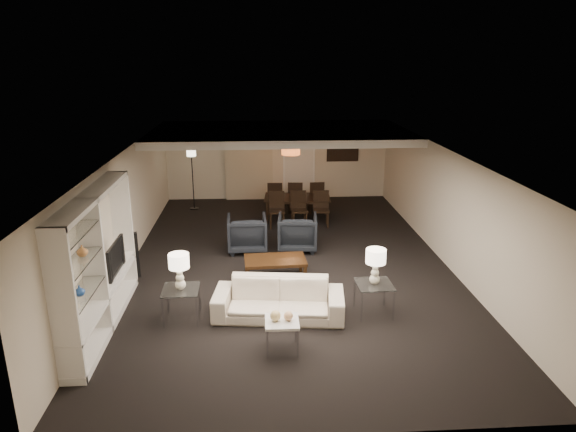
% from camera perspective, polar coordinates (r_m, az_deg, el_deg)
% --- Properties ---
extents(floor, '(11.00, 11.00, 0.00)m').
position_cam_1_polar(floor, '(11.56, 0.00, -5.21)').
color(floor, black).
rests_on(floor, ground).
extents(ceiling, '(7.00, 11.00, 0.02)m').
position_cam_1_polar(ceiling, '(10.85, 0.00, 7.07)').
color(ceiling, silver).
rests_on(ceiling, ground).
extents(wall_back, '(7.00, 0.02, 2.50)m').
position_cam_1_polar(wall_back, '(16.48, -1.22, 6.24)').
color(wall_back, beige).
rests_on(wall_back, ground).
extents(wall_front, '(7.00, 0.02, 2.50)m').
position_cam_1_polar(wall_front, '(6.10, 3.38, -14.27)').
color(wall_front, beige).
rests_on(wall_front, ground).
extents(wall_left, '(0.02, 11.00, 2.50)m').
position_cam_1_polar(wall_left, '(11.47, -17.73, 0.38)').
color(wall_left, beige).
rests_on(wall_left, ground).
extents(wall_right, '(0.02, 11.00, 2.50)m').
position_cam_1_polar(wall_right, '(11.88, 17.11, 1.01)').
color(wall_right, beige).
rests_on(wall_right, ground).
extents(ceiling_soffit, '(7.00, 4.00, 0.20)m').
position_cam_1_polar(ceiling_soffit, '(14.31, -0.90, 9.20)').
color(ceiling_soffit, silver).
rests_on(ceiling_soffit, ceiling).
extents(curtains, '(1.50, 0.12, 2.40)m').
position_cam_1_polar(curtains, '(16.39, -4.37, 5.96)').
color(curtains, beige).
rests_on(curtains, wall_back).
extents(door, '(0.90, 0.05, 2.10)m').
position_cam_1_polar(door, '(16.53, 1.22, 5.57)').
color(door, silver).
rests_on(door, wall_back).
extents(painting, '(0.95, 0.04, 0.65)m').
position_cam_1_polar(painting, '(16.60, 6.10, 7.28)').
color(painting, '#142D38').
rests_on(painting, wall_back).
extents(media_unit, '(0.38, 3.40, 2.35)m').
position_cam_1_polar(media_unit, '(9.08, -20.30, -4.87)').
color(media_unit, white).
rests_on(media_unit, wall_left).
extents(pendant_light, '(0.52, 0.52, 0.24)m').
position_cam_1_polar(pendant_light, '(14.40, 0.31, 7.32)').
color(pendant_light, '#D8591E').
rests_on(pendant_light, ceiling_soffit).
extents(sofa, '(2.38, 1.16, 0.67)m').
position_cam_1_polar(sofa, '(9.18, -1.04, -9.23)').
color(sofa, beige).
rests_on(sofa, floor).
extents(coffee_table, '(1.29, 0.80, 0.45)m').
position_cam_1_polar(coffee_table, '(10.67, -1.43, -5.90)').
color(coffee_table, '#311E0D').
rests_on(coffee_table, floor).
extents(armchair_left, '(0.94, 0.97, 0.85)m').
position_cam_1_polar(armchair_left, '(12.18, -4.58, -1.92)').
color(armchair_left, black).
rests_on(armchair_left, floor).
extents(armchair_right, '(0.99, 1.01, 0.85)m').
position_cam_1_polar(armchair_right, '(12.22, 1.06, -1.81)').
color(armchair_right, black).
rests_on(armchair_right, floor).
extents(side_table_left, '(0.64, 0.64, 0.59)m').
position_cam_1_polar(side_table_left, '(9.29, -11.72, -9.57)').
color(side_table_left, silver).
rests_on(side_table_left, floor).
extents(side_table_right, '(0.65, 0.65, 0.59)m').
position_cam_1_polar(side_table_right, '(9.42, 9.49, -9.04)').
color(side_table_right, silver).
rests_on(side_table_right, floor).
extents(table_lamp_left, '(0.40, 0.40, 0.65)m').
position_cam_1_polar(table_lamp_left, '(9.03, -11.96, -6.07)').
color(table_lamp_left, white).
rests_on(table_lamp_left, side_table_left).
extents(table_lamp_right, '(0.39, 0.39, 0.65)m').
position_cam_1_polar(table_lamp_right, '(9.16, 9.68, -5.58)').
color(table_lamp_right, beige).
rests_on(table_lamp_right, side_table_right).
extents(marble_table, '(0.53, 0.53, 0.52)m').
position_cam_1_polar(marble_table, '(8.25, -0.67, -13.11)').
color(marble_table, silver).
rests_on(marble_table, floor).
extents(gold_gourd_a, '(0.17, 0.17, 0.17)m').
position_cam_1_polar(gold_gourd_a, '(8.07, -1.40, -11.02)').
color(gold_gourd_a, '#E8C87B').
rests_on(gold_gourd_a, marble_table).
extents(gold_gourd_b, '(0.15, 0.15, 0.15)m').
position_cam_1_polar(gold_gourd_b, '(8.09, 0.04, -11.05)').
color(gold_gourd_b, '#F1B880').
rests_on(gold_gourd_b, marble_table).
extents(television, '(0.98, 0.13, 0.56)m').
position_cam_1_polar(television, '(9.61, -19.14, -4.41)').
color(television, black).
rests_on(television, media_unit).
extents(vase_blue, '(0.16, 0.16, 0.16)m').
position_cam_1_polar(vase_blue, '(8.23, -22.16, -7.68)').
color(vase_blue, '#244F9F').
rests_on(vase_blue, media_unit).
extents(vase_amber, '(0.17, 0.17, 0.17)m').
position_cam_1_polar(vase_amber, '(8.32, -21.90, -3.60)').
color(vase_amber, '#CE8644').
rests_on(vase_amber, media_unit).
extents(floor_speaker, '(0.13, 0.13, 0.98)m').
position_cam_1_polar(floor_speaker, '(11.15, -16.51, -4.15)').
color(floor_speaker, black).
rests_on(floor_speaker, floor).
extents(dining_table, '(1.91, 1.16, 0.64)m').
position_cam_1_polar(dining_table, '(14.46, 1.03, 0.85)').
color(dining_table, black).
rests_on(dining_table, floor).
extents(chair_nl, '(0.45, 0.45, 0.96)m').
position_cam_1_polar(chair_nl, '(13.76, -1.24, 0.66)').
color(chair_nl, black).
rests_on(chair_nl, floor).
extents(chair_nm, '(0.47, 0.47, 0.96)m').
position_cam_1_polar(chair_nm, '(13.80, 1.25, 0.70)').
color(chair_nm, black).
rests_on(chair_nm, floor).
extents(chair_nr, '(0.46, 0.46, 0.96)m').
position_cam_1_polar(chair_nr, '(13.86, 3.72, 0.75)').
color(chair_nr, black).
rests_on(chair_nr, floor).
extents(chair_fl, '(0.47, 0.47, 0.96)m').
position_cam_1_polar(chair_fl, '(15.01, -1.45, 2.09)').
color(chair_fl, black).
rests_on(chair_fl, floor).
extents(chair_fm, '(0.49, 0.49, 0.96)m').
position_cam_1_polar(chair_fm, '(15.04, 0.83, 2.13)').
color(chair_fm, black).
rests_on(chair_fm, floor).
extents(chair_fr, '(0.47, 0.47, 0.96)m').
position_cam_1_polar(chair_fr, '(15.10, 3.10, 2.16)').
color(chair_fr, black).
rests_on(chair_fr, floor).
extents(floor_lamp, '(0.35, 0.35, 1.86)m').
position_cam_1_polar(floor_lamp, '(15.58, -10.54, 4.09)').
color(floor_lamp, black).
rests_on(floor_lamp, floor).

